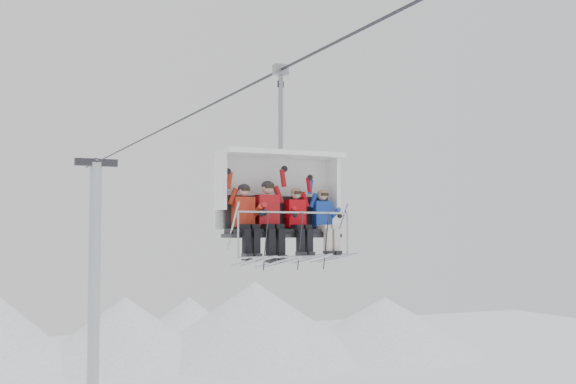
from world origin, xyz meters
name	(u,v)px	position (x,y,z in m)	size (l,w,h in m)	color
ridgeline	(22,332)	(-1.58, 42.05, 2.84)	(72.00, 21.00, 7.00)	white
lift_tower_right	(94,320)	(0.00, 22.00, 5.78)	(2.00, 1.80, 13.48)	#B2B4B9
haul_cable	(288,66)	(0.00, 0.00, 13.30)	(0.06, 0.06, 50.00)	#2E2F34
chairlift_carrier	(278,194)	(0.00, 0.50, 10.72)	(2.59, 1.17, 3.98)	black
skier_far_left	(245,218)	(-0.84, 0.19, 10.21)	(0.41, 1.69, 1.63)	#B52B17
skier_center_left	(269,217)	(-0.33, 0.20, 10.25)	(0.44, 1.69, 1.75)	#AF1319
skier_center_right	(298,220)	(0.31, 0.18, 10.19)	(0.39, 1.69, 1.56)	red
skier_far_right	(325,220)	(0.92, 0.18, 10.18)	(0.38, 1.69, 1.52)	#183DA3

